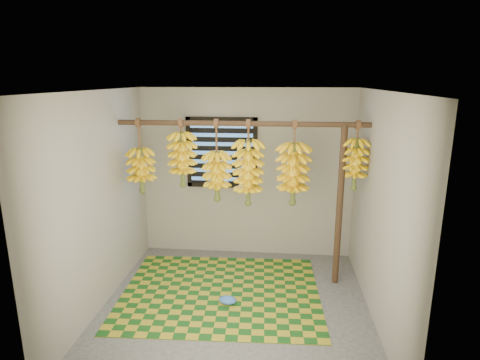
# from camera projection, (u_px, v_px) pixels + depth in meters

# --- Properties ---
(floor) EXTENTS (3.00, 3.00, 0.01)m
(floor) POSITION_uv_depth(u_px,v_px,m) (235.00, 307.00, 4.55)
(floor) COLOR #494949
(floor) RESTS_ON ground
(ceiling) EXTENTS (3.00, 3.00, 0.01)m
(ceiling) POSITION_uv_depth(u_px,v_px,m) (235.00, 90.00, 3.95)
(ceiling) COLOR silver
(ceiling) RESTS_ON wall_back
(wall_back) EXTENTS (3.00, 0.01, 2.40)m
(wall_back) POSITION_uv_depth(u_px,v_px,m) (247.00, 174.00, 5.70)
(wall_back) COLOR gray
(wall_back) RESTS_ON floor
(wall_left) EXTENTS (0.01, 3.00, 2.40)m
(wall_left) POSITION_uv_depth(u_px,v_px,m) (99.00, 202.00, 4.39)
(wall_left) COLOR gray
(wall_left) RESTS_ON floor
(wall_right) EXTENTS (0.01, 3.00, 2.40)m
(wall_right) POSITION_uv_depth(u_px,v_px,m) (381.00, 211.00, 4.11)
(wall_right) COLOR gray
(wall_right) RESTS_ON floor
(window) EXTENTS (1.00, 0.04, 1.00)m
(window) POSITION_uv_depth(u_px,v_px,m) (222.00, 153.00, 5.63)
(window) COLOR black
(window) RESTS_ON wall_back
(hanging_pole) EXTENTS (3.00, 0.06, 0.06)m
(hanging_pole) POSITION_uv_depth(u_px,v_px,m) (241.00, 124.00, 4.73)
(hanging_pole) COLOR #472E1E
(hanging_pole) RESTS_ON wall_left
(support_post) EXTENTS (0.08, 0.08, 2.00)m
(support_post) POSITION_uv_depth(u_px,v_px,m) (340.00, 207.00, 4.86)
(support_post) COLOR #472E1E
(support_post) RESTS_ON floor
(woven_mat) EXTENTS (2.43, 1.98, 0.01)m
(woven_mat) POSITION_uv_depth(u_px,v_px,m) (221.00, 292.00, 4.86)
(woven_mat) COLOR #164C16
(woven_mat) RESTS_ON floor
(plastic_bag) EXTENTS (0.23, 0.19, 0.08)m
(plastic_bag) POSITION_uv_depth(u_px,v_px,m) (228.00, 300.00, 4.59)
(plastic_bag) COLOR blue
(plastic_bag) RESTS_ON woven_mat
(banana_bunch_a) EXTENTS (0.35, 0.35, 0.93)m
(banana_bunch_a) POSITION_uv_depth(u_px,v_px,m) (141.00, 170.00, 4.99)
(banana_bunch_a) COLOR brown
(banana_bunch_a) RESTS_ON hanging_pole
(banana_bunch_b) EXTENTS (0.34, 0.34, 0.83)m
(banana_bunch_b) POSITION_uv_depth(u_px,v_px,m) (182.00, 159.00, 4.91)
(banana_bunch_b) COLOR brown
(banana_bunch_b) RESTS_ON hanging_pole
(banana_bunch_c) EXTENTS (0.32, 0.32, 1.00)m
(banana_bunch_c) POSITION_uv_depth(u_px,v_px,m) (217.00, 176.00, 4.91)
(banana_bunch_c) COLOR brown
(banana_bunch_c) RESTS_ON hanging_pole
(banana_bunch_d) EXTENTS (0.36, 0.36, 1.05)m
(banana_bunch_d) POSITION_uv_depth(u_px,v_px,m) (248.00, 173.00, 4.87)
(banana_bunch_d) COLOR brown
(banana_bunch_d) RESTS_ON hanging_pole
(banana_bunch_e) EXTENTS (0.38, 0.38, 1.02)m
(banana_bunch_e) POSITION_uv_depth(u_px,v_px,m) (293.00, 174.00, 4.81)
(banana_bunch_e) COLOR brown
(banana_bunch_e) RESTS_ON hanging_pole
(banana_bunch_f) EXTENTS (0.31, 0.31, 0.82)m
(banana_bunch_f) POSITION_uv_depth(u_px,v_px,m) (355.00, 164.00, 4.71)
(banana_bunch_f) COLOR brown
(banana_bunch_f) RESTS_ON hanging_pole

